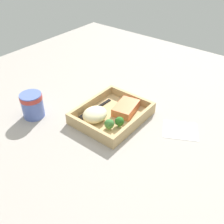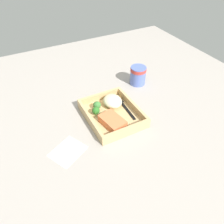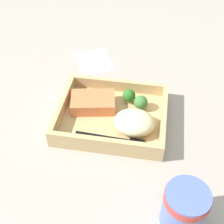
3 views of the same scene
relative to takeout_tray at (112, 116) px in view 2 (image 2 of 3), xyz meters
The scene contains 10 objects.
ground_plane 1.60cm from the takeout_tray, ahead, with size 160.00×160.00×2.00cm, color #9D958D.
takeout_tray is the anchor object (origin of this frame).
tray_rim 2.17cm from the takeout_tray, ahead, with size 25.53×21.18×3.13cm.
salmon_fillet 6.08cm from the takeout_tray, 154.00° to the left, with size 10.64×6.91×3.04cm, color #DB7243.
mashed_potatoes 7.06cm from the takeout_tray, 29.68° to the right, with size 9.36×8.06×4.43cm, color beige.
broccoli_floret_1 7.99cm from the takeout_tray, 31.24° to the left, with size 3.36×3.36×3.71cm.
broccoli_floret_2 7.22cm from the takeout_tray, 60.70° to the left, with size 3.19×3.19×3.73cm.
fork 7.51cm from the takeout_tray, 76.59° to the right, with size 15.86×2.40×0.44cm.
paper_cup 29.11cm from the takeout_tray, 54.51° to the right, with size 7.94×7.94×9.28cm.
receipt_slip 24.62cm from the takeout_tray, 111.66° to the left, with size 9.57×11.68×0.24cm, color white.
Camera 2 is at (-60.94, 31.84, 62.99)cm, focal length 35.00 mm.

